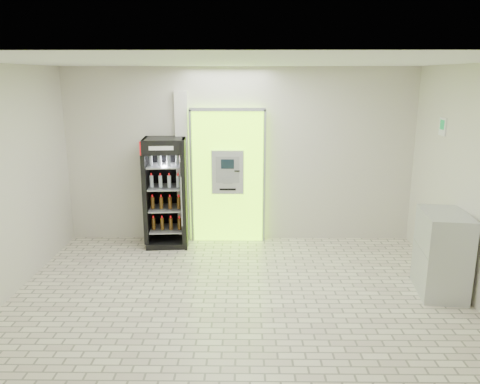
{
  "coord_description": "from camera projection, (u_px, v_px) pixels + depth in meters",
  "views": [
    {
      "loc": [
        0.09,
        -5.49,
        2.85
      ],
      "look_at": [
        0.02,
        1.2,
        1.18
      ],
      "focal_mm": 35.0,
      "sensor_mm": 36.0,
      "label": 1
    }
  ],
  "objects": [
    {
      "name": "room_shell",
      "position": [
        237.0,
        162.0,
        5.57
      ],
      "size": [
        6.0,
        6.0,
        6.0
      ],
      "color": "beige",
      "rests_on": "ground"
    },
    {
      "name": "atm_assembly",
      "position": [
        228.0,
        175.0,
        8.08
      ],
      "size": [
        1.3,
        0.24,
        2.33
      ],
      "color": "#8FF80F",
      "rests_on": "ground"
    },
    {
      "name": "beverage_cooler",
      "position": [
        166.0,
        194.0,
        7.94
      ],
      "size": [
        0.74,
        0.69,
        1.85
      ],
      "rotation": [
        0.0,
        0.0,
        0.08
      ],
      "color": "black",
      "rests_on": "ground"
    },
    {
      "name": "ground",
      "position": [
        237.0,
        303.0,
        6.02
      ],
      "size": [
        6.0,
        6.0,
        0.0
      ],
      "primitive_type": "plane",
      "color": "beige",
      "rests_on": "ground"
    },
    {
      "name": "exit_sign",
      "position": [
        443.0,
        127.0,
        6.83
      ],
      "size": [
        0.02,
        0.22,
        0.26
      ],
      "color": "white",
      "rests_on": "room_shell"
    },
    {
      "name": "pillar",
      "position": [
        183.0,
        168.0,
        8.09
      ],
      "size": [
        0.22,
        0.11,
        2.6
      ],
      "color": "silver",
      "rests_on": "ground"
    },
    {
      "name": "steel_cabinet",
      "position": [
        442.0,
        253.0,
        6.19
      ],
      "size": [
        0.66,
        0.9,
        1.12
      ],
      "rotation": [
        0.0,
        0.0,
        -0.12
      ],
      "color": "#B5B8BE",
      "rests_on": "ground"
    }
  ]
}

